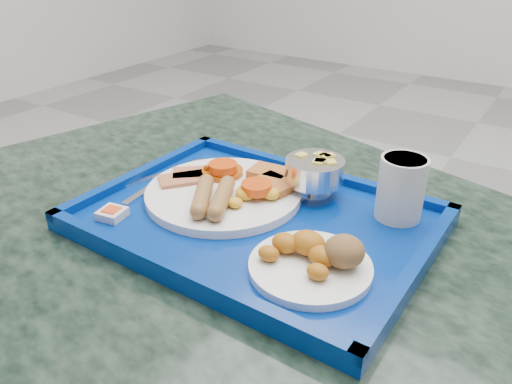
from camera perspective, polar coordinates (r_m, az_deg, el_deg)
floor at (r=1.82m, az=11.02°, el=-10.43°), size 6.00×6.00×0.00m
table at (r=0.83m, az=0.38°, el=-15.77°), size 1.33×1.06×0.73m
tray at (r=0.73m, az=-0.00°, el=-3.22°), size 0.49×0.37×0.03m
main_plate at (r=0.77m, az=-3.31°, el=0.24°), size 0.24×0.24×0.04m
bread_plate at (r=0.62m, az=6.79°, el=-7.61°), size 0.15×0.15×0.05m
fruit_bowl at (r=0.77m, az=6.76°, el=2.38°), size 0.09×0.09×0.06m
juice_cup at (r=0.73m, az=16.27°, el=0.63°), size 0.07×0.07×0.09m
spoon at (r=0.86m, az=-8.15°, el=2.50°), size 0.04×0.19×0.01m
knife at (r=0.85m, az=-12.80°, el=1.35°), size 0.07×0.15×0.00m
jam_packet at (r=0.75m, az=-16.12°, el=-2.38°), size 0.04×0.04×0.01m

